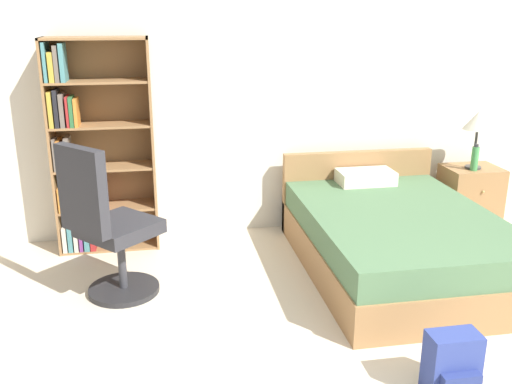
# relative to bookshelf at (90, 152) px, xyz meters

# --- Properties ---
(wall_back) EXTENTS (9.00, 0.06, 2.60)m
(wall_back) POSITION_rel_bookshelf_xyz_m (1.90, 0.24, 0.43)
(wall_back) COLOR silver
(wall_back) RESTS_ON ground_plane
(bookshelf) EXTENTS (0.85, 0.33, 1.81)m
(bookshelf) POSITION_rel_bookshelf_xyz_m (0.00, 0.00, 0.00)
(bookshelf) COLOR olive
(bookshelf) RESTS_ON ground_plane
(bed) EXTENTS (1.43, 2.04, 0.76)m
(bed) POSITION_rel_bookshelf_xyz_m (2.40, -0.87, -0.60)
(bed) COLOR olive
(bed) RESTS_ON ground_plane
(office_chair) EXTENTS (0.72, 0.72, 1.16)m
(office_chair) POSITION_rel_bookshelf_xyz_m (0.18, -0.99, -0.32)
(office_chair) COLOR #232326
(office_chair) RESTS_ON ground_plane
(nightstand) EXTENTS (0.51, 0.43, 0.59)m
(nightstand) POSITION_rel_bookshelf_xyz_m (3.50, -0.09, -0.57)
(nightstand) COLOR olive
(nightstand) RESTS_ON ground_plane
(table_lamp) EXTENTS (0.27, 0.27, 0.54)m
(table_lamp) POSITION_rel_bookshelf_xyz_m (3.47, -0.12, 0.16)
(table_lamp) COLOR #333333
(table_lamp) RESTS_ON nightstand
(water_bottle) EXTENTS (0.07, 0.07, 0.25)m
(water_bottle) POSITION_rel_bookshelf_xyz_m (3.44, -0.19, -0.16)
(water_bottle) COLOR #3F8C4C
(water_bottle) RESTS_ON nightstand
(backpack_blue) EXTENTS (0.28, 0.22, 0.36)m
(backpack_blue) POSITION_rel_bookshelf_xyz_m (2.07, -2.44, -0.69)
(backpack_blue) COLOR navy
(backpack_blue) RESTS_ON ground_plane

